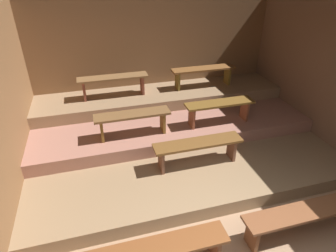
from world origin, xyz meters
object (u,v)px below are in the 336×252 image
object	(u,v)px
bench_floor_right	(315,212)
bench_middle_left	(133,118)
bench_upper_left	(113,81)
bench_upper_right	(203,72)
bench_middle_right	(219,107)
bench_lower_center	(198,147)

from	to	relation	value
bench_floor_right	bench_middle_left	distance (m)	3.25
bench_upper_left	bench_middle_left	bearing A→B (deg)	-82.37
bench_upper_right	bench_floor_right	bearing A→B (deg)	-87.53
bench_middle_right	bench_upper_right	bearing A→B (deg)	82.37
bench_middle_left	bench_upper_right	size ratio (longest dim) A/B	0.92
bench_middle_left	bench_upper_right	world-z (taller)	bench_upper_right
bench_floor_right	bench_middle_right	distance (m)	2.53
bench_middle_right	bench_upper_right	distance (m)	1.36
bench_upper_left	bench_upper_right	world-z (taller)	same
bench_lower_center	bench_middle_left	distance (m)	1.31
bench_lower_center	bench_upper_left	distance (m)	2.51
bench_lower_center	bench_upper_right	distance (m)	2.43
bench_lower_center	bench_upper_right	world-z (taller)	bench_upper_right
bench_lower_center	bench_middle_right	world-z (taller)	bench_middle_right
bench_middle_right	bench_upper_left	world-z (taller)	bench_upper_left
bench_floor_right	bench_upper_right	distance (m)	3.86
bench_middle_left	bench_upper_left	distance (m)	1.36
bench_lower_center	bench_upper_right	xyz separation A→B (m)	(0.94, 2.18, 0.50)
bench_lower_center	bench_middle_left	size ratio (longest dim) A/B	1.11
bench_middle_right	bench_upper_left	distance (m)	2.34
bench_floor_right	bench_middle_right	xyz separation A→B (m)	(-0.34, 2.46, 0.48)
bench_lower_center	bench_middle_left	xyz separation A→B (m)	(-0.96, 0.86, 0.24)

